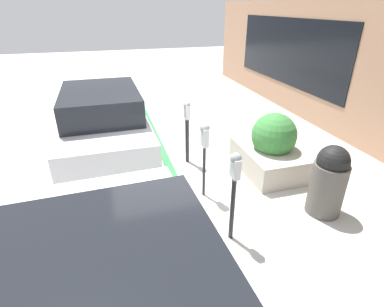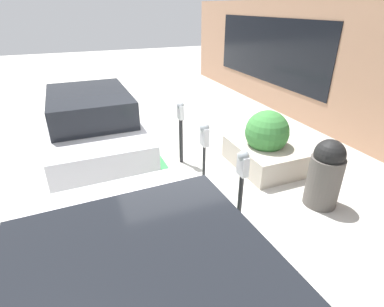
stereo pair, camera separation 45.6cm
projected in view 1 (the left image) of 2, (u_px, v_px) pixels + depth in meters
ground_plane at (187, 196)px, 5.36m from camera, size 40.00×40.00×0.00m
curb_strip at (182, 196)px, 5.33m from camera, size 19.00×0.16×0.04m
parking_meter_nearest at (234, 180)px, 3.98m from camera, size 0.18×0.15×1.38m
parking_meter_second at (205, 141)px, 4.93m from camera, size 0.19×0.16×1.37m
parking_meter_middle at (187, 124)px, 6.15m from camera, size 0.18×0.15×1.35m
planter_box at (272, 149)px, 6.00m from camera, size 1.54×1.17×1.22m
parked_car_middle at (103, 118)px, 6.84m from camera, size 4.39×1.90×1.43m
trash_bin at (329, 180)px, 4.70m from camera, size 0.54×0.54×1.19m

